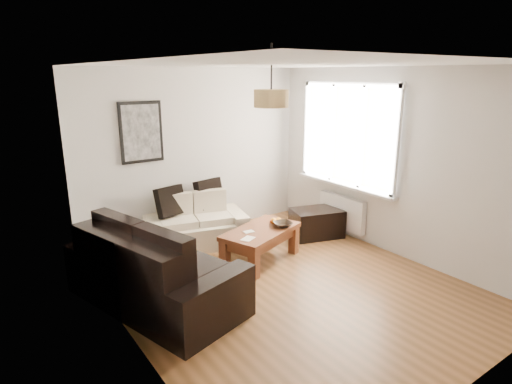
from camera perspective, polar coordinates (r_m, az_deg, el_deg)
floor at (r=5.35m, az=3.81°, el=-12.33°), size 4.50×4.50×0.00m
ceiling at (r=4.73m, az=4.40°, el=16.73°), size 3.80×4.50×0.00m
wall_back at (r=6.73m, az=-8.20°, el=5.14°), size 3.80×0.04×2.60m
wall_front at (r=3.53m, az=28.04°, el=-6.23°), size 3.80×0.04×2.60m
wall_left at (r=4.00m, az=-17.51°, el=-2.68°), size 0.04×4.50×2.60m
wall_right at (r=6.24m, az=17.74°, el=3.73°), size 0.04×4.50×2.60m
window_bay at (r=6.66m, az=12.24°, el=7.45°), size 0.14×1.90×1.60m
radiator at (r=6.90m, az=11.44°, el=-2.64°), size 0.10×0.90×0.52m
poster at (r=6.30m, az=-15.15°, el=7.74°), size 0.62×0.04×0.87m
pendant_shade at (r=4.97m, az=2.05°, el=12.44°), size 0.40×0.40×0.20m
loveseat_cream at (r=6.44m, az=-8.17°, el=-3.95°), size 1.63×1.16×0.73m
sofa_leather at (r=4.91m, az=-13.41°, el=-9.60°), size 1.52×2.26×0.89m
coffee_table at (r=5.88m, az=0.65°, el=-7.12°), size 1.27×0.95×0.46m
ottoman at (r=6.82m, az=8.13°, el=-4.11°), size 0.89×0.71×0.44m
cushion_left at (r=6.37m, az=-11.42°, el=-1.22°), size 0.45×0.22×0.43m
cushion_right at (r=6.64m, az=-6.30°, el=-0.22°), size 0.47×0.22×0.45m
fruit_bowl at (r=5.90m, az=3.63°, el=-4.34°), size 0.30×0.30×0.06m
orange_a at (r=5.99m, az=2.38°, el=-3.91°), size 0.10×0.10×0.09m
orange_b at (r=6.04m, az=3.02°, el=-3.78°), size 0.10×0.10×0.08m
orange_c at (r=5.98m, az=2.17°, el=-3.95°), size 0.08×0.08×0.06m
papers at (r=5.47m, az=-1.09°, el=-6.27°), size 0.22×0.19×0.01m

